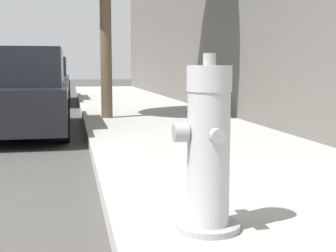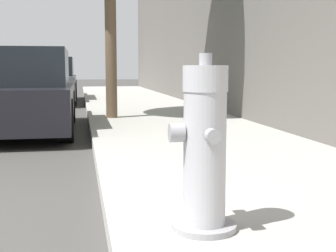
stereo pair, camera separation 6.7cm
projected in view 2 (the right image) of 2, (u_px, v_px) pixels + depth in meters
sidewalk_slab at (308, 213)px, 3.12m from camera, size 2.68×40.00×0.15m
fire_hydrant at (204, 151)px, 2.55m from camera, size 0.38×0.37×0.97m
parked_car_near at (14, 93)px, 7.45m from camera, size 1.87×3.81×1.33m
parked_car_mid at (46, 81)px, 13.92m from camera, size 1.75×4.50×1.34m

